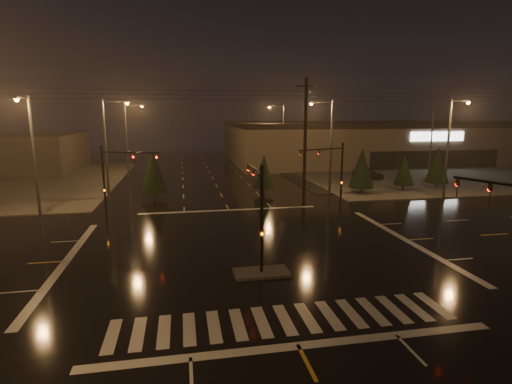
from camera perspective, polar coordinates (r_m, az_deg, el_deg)
ground at (r=25.84m, az=-0.97°, el=-8.26°), size 140.00×140.00×0.00m
sidewalk_ne at (r=64.45m, az=21.44°, el=2.71°), size 36.00×36.00×0.12m
median_island at (r=22.14m, az=0.80°, el=-11.45°), size 3.00×1.60×0.15m
crosswalk at (r=17.77m, az=4.14°, el=-17.70°), size 15.00×2.60×0.01m
stop_bar_near at (r=16.12m, az=6.07°, el=-21.01°), size 16.00×0.50×0.01m
stop_bar_far at (r=36.30m, az=-3.89°, el=-2.59°), size 16.00×0.50×0.01m
parking_lot at (r=65.63m, az=26.07°, el=2.47°), size 50.00×24.00×0.08m
retail_building at (r=80.33m, az=18.66°, el=7.11°), size 60.20×28.30×7.20m
signal_mast_median at (r=21.90m, az=0.34°, el=-1.60°), size 0.25×4.59×6.00m
signal_mast_ne at (r=37.08m, az=10.96°, el=3.47°), size 4.84×1.86×6.00m
signal_mast_nw at (r=34.94m, az=-19.47°, el=2.59°), size 4.84×1.86×6.00m
streetlight_1 at (r=42.74m, az=-20.32°, el=6.68°), size 2.77×0.32×10.00m
streetlight_2 at (r=58.55m, az=-17.75°, el=7.83°), size 2.77×0.32×10.00m
streetlight_3 at (r=42.94m, az=10.29°, el=7.20°), size 2.77×0.32×10.00m
streetlight_4 at (r=62.02m, az=3.67°, el=8.48°), size 2.77×0.32×10.00m
streetlight_5 at (r=37.30m, az=-29.38°, el=5.42°), size 0.32×2.77×10.00m
streetlight_6 at (r=43.91m, az=26.00°, el=6.35°), size 0.32×2.77×10.00m
utility_pole_1 at (r=39.99m, az=7.03°, el=7.50°), size 2.20×0.32×12.00m
conifer_0 at (r=44.75m, az=14.87°, el=3.34°), size 2.73×2.73×4.97m
conifer_1 at (r=47.82m, az=20.42°, el=2.98°), size 2.20×2.20×4.13m
conifer_2 at (r=51.14m, az=24.53°, el=3.57°), size 2.66×2.66×4.86m
conifer_3 at (r=41.85m, az=-14.45°, el=2.92°), size 2.80×2.80×5.08m
conifer_4 at (r=42.85m, az=1.15°, el=2.95°), size 2.33×2.33×4.34m
car_parked at (r=55.84m, az=15.66°, el=2.60°), size 3.58×4.69×1.49m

